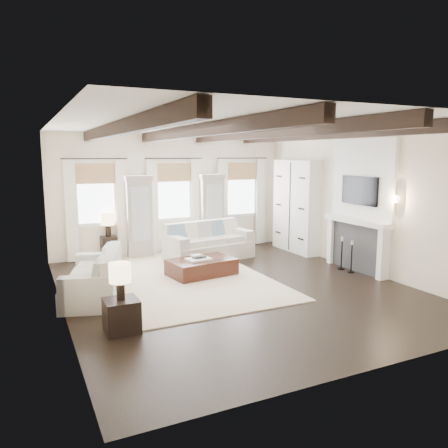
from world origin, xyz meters
name	(u,v)px	position (x,y,z in m)	size (l,w,h in m)	color
ground	(235,288)	(0.00, 0.00, 0.00)	(7.50, 7.50, 0.00)	black
room_shell	(247,189)	(0.75, 0.90, 1.89)	(6.54, 7.54, 3.22)	white
area_rug	(180,278)	(-0.77, 1.13, 0.01)	(3.48, 4.98, 0.02)	beige
sofa_back	(208,244)	(0.50, 2.55, 0.38)	(2.33, 1.33, 0.94)	beige
sofa_left	(97,278)	(-2.59, 0.63, 0.36)	(1.45, 2.21, 0.87)	beige
ottoman	(202,267)	(-0.26, 1.14, 0.18)	(1.41, 0.88, 0.37)	black
tray	(199,259)	(-0.34, 1.09, 0.39)	(0.50, 0.38, 0.04)	white
book_lower	(199,257)	(-0.32, 1.13, 0.43)	(0.26, 0.20, 0.04)	#262628
book_upper	(197,255)	(-0.37, 1.15, 0.46)	(0.22, 0.17, 0.03)	beige
side_table_front	(122,315)	(-2.53, -1.21, 0.25)	(0.50, 0.50, 0.50)	black
lamp_front	(120,275)	(-2.53, -1.21, 0.88)	(0.33, 0.33, 0.56)	black
side_table_back	(109,248)	(-1.80, 3.61, 0.29)	(0.39, 0.39, 0.59)	black
lamp_back	(108,220)	(-1.80, 3.61, 1.00)	(0.35, 0.35, 0.61)	black
candlestick_near	(351,259)	(2.90, -0.09, 0.31)	(0.15, 0.15, 0.74)	black
candlestick_far	(342,256)	(2.90, 0.24, 0.32)	(0.16, 0.16, 0.77)	black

